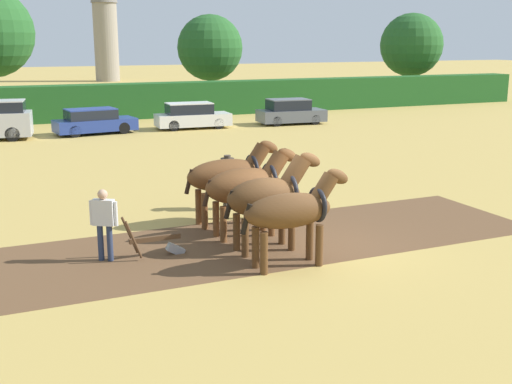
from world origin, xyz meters
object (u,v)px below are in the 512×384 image
(farmer_at_plow, at_px, (104,219))
(parked_car_center, at_px, (290,112))
(draft_horse_lead_left, at_px, (292,211))
(plow, at_px, (160,243))
(draft_horse_lead_right, at_px, (268,196))
(draft_horse_trail_right, at_px, (229,175))
(tree_center, at_px, (411,45))
(tree_center_left, at_px, (210,48))
(farmer_beside_team, at_px, (228,178))
(parked_car_center_left, at_px, (192,116))
(draft_horse_trail_left, at_px, (247,186))
(parked_car_left, at_px, (94,122))

(farmer_at_plow, relative_size, parked_car_center, 0.41)
(draft_horse_lead_left, height_order, plow, draft_horse_lead_left)
(draft_horse_lead_right, relative_size, draft_horse_trail_right, 0.92)
(tree_center, relative_size, parked_car_center, 1.74)
(draft_horse_lead_right, bearing_deg, plow, 165.92)
(tree_center_left, bearing_deg, draft_horse_lead_left, -106.52)
(farmer_at_plow, xyz_separation_m, farmer_beside_team, (4.42, 3.36, -0.03))
(farmer_at_plow, bearing_deg, draft_horse_lead_left, -86.24)
(farmer_at_plow, relative_size, parked_car_center_left, 0.39)
(draft_horse_trail_left, bearing_deg, tree_center_left, 71.78)
(plow, xyz_separation_m, parked_car_center_left, (7.85, 21.85, 0.42))
(parked_car_center, bearing_deg, draft_horse_lead_left, -111.87)
(farmer_at_plow, bearing_deg, draft_horse_trail_right, -32.76)
(tree_center, xyz_separation_m, plow, (-31.57, -32.74, -4.40))
(farmer_beside_team, height_order, parked_car_center_left, farmer_beside_team)
(tree_center, height_order, draft_horse_trail_left, tree_center)
(draft_horse_lead_left, xyz_separation_m, farmer_at_plow, (-3.93, 2.11, -0.31))
(draft_horse_lead_left, bearing_deg, parked_car_left, 90.87)
(plow, bearing_deg, tree_center_left, 68.14)
(tree_center_left, distance_m, draft_horse_trail_left, 34.43)
(farmer_at_plow, xyz_separation_m, parked_car_center, (15.46, 21.24, -0.28))
(draft_horse_lead_left, distance_m, plow, 3.43)
(tree_center_left, bearing_deg, draft_horse_lead_right, -107.13)
(draft_horse_lead_left, relative_size, parked_car_left, 0.61)
(tree_center_left, distance_m, parked_car_center_left, 13.17)
(farmer_at_plow, bearing_deg, parked_car_center, -3.99)
(draft_horse_lead_left, bearing_deg, parked_car_center, 63.31)
(tree_center, relative_size, draft_horse_trail_left, 2.67)
(tree_center_left, bearing_deg, tree_center, -1.76)
(draft_horse_trail_left, distance_m, plow, 2.90)
(draft_horse_lead_left, xyz_separation_m, parked_car_center_left, (5.22, 23.81, -0.60))
(tree_center_left, xyz_separation_m, draft_horse_lead_right, (-10.47, -33.95, -3.16))
(draft_horse_lead_left, bearing_deg, tree_center, 49.76)
(parked_car_left, bearing_deg, draft_horse_lead_right, -95.85)
(farmer_at_plow, bearing_deg, parked_car_center_left, 9.21)
(parked_car_center, bearing_deg, draft_horse_lead_right, -113.23)
(draft_horse_trail_right, bearing_deg, farmer_at_plow, -155.23)
(tree_center_left, height_order, draft_horse_lead_left, tree_center_left)
(parked_car_center, bearing_deg, plow, -119.09)
(tree_center, height_order, draft_horse_trail_right, tree_center)
(draft_horse_lead_right, xyz_separation_m, draft_horse_trail_right, (-0.03, 2.63, 0.03))
(tree_center_left, xyz_separation_m, parked_car_center_left, (-5.25, -11.46, -3.82))
(draft_horse_trail_right, bearing_deg, parked_car_center_left, 74.80)
(tree_center_left, relative_size, plow, 4.66)
(draft_horse_trail_left, xyz_separation_m, draft_horse_trail_right, (-0.01, 1.32, 0.03))
(farmer_at_plow, xyz_separation_m, parked_car_left, (3.40, 21.70, -0.34))
(draft_horse_lead_right, relative_size, parked_car_center_left, 0.60)
(plow, bearing_deg, draft_horse_trail_right, 37.05)
(tree_center_left, relative_size, draft_horse_lead_left, 2.52)
(parked_car_center_left, bearing_deg, tree_center, 27.55)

